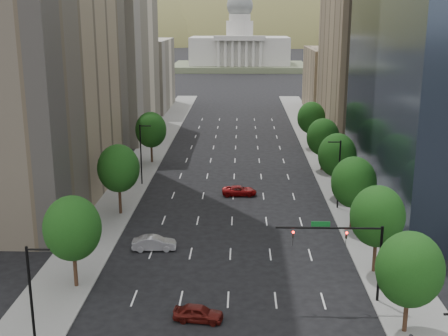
# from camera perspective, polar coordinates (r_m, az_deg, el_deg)

# --- Properties ---
(sidewalk_left) EXTENTS (6.00, 200.00, 0.15)m
(sidewalk_left) POSITION_cam_1_polar(r_m,az_deg,el_deg) (81.46, -10.06, -2.58)
(sidewalk_left) COLOR slate
(sidewalk_left) RESTS_ON ground
(sidewalk_right) EXTENTS (6.00, 200.00, 0.15)m
(sidewalk_right) POSITION_cam_1_polar(r_m,az_deg,el_deg) (81.07, 11.95, -2.76)
(sidewalk_right) COLOR slate
(sidewalk_right) RESTS_ON ground
(midrise_cream_left) EXTENTS (14.00, 30.00, 35.00)m
(midrise_cream_left) POSITION_cam_1_polar(r_m,az_deg,el_deg) (122.02, -10.80, 11.49)
(midrise_cream_left) COLOR beige
(midrise_cream_left) RESTS_ON ground
(filler_left) EXTENTS (14.00, 26.00, 18.00)m
(filler_left) POSITION_cam_1_polar(r_m,az_deg,el_deg) (154.99, -8.04, 9.12)
(filler_left) COLOR beige
(filler_left) RESTS_ON ground
(parking_tan_right) EXTENTS (14.00, 30.00, 30.00)m
(parking_tan_right) POSITION_cam_1_polar(r_m,az_deg,el_deg) (118.83, 13.58, 10.04)
(parking_tan_right) COLOR #8C7759
(parking_tan_right) RESTS_ON ground
(filler_right) EXTENTS (14.00, 26.00, 16.00)m
(filler_right) POSITION_cam_1_polar(r_m,az_deg,el_deg) (151.81, 10.93, 8.50)
(filler_right) COLOR #8C7759
(filler_right) RESTS_ON ground
(tree_right_0) EXTENTS (5.20, 5.20, 8.39)m
(tree_right_0) POSITION_cam_1_polar(r_m,az_deg,el_deg) (46.97, 17.86, -9.51)
(tree_right_0) COLOR #382316
(tree_right_0) RESTS_ON ground
(tree_right_1) EXTENTS (5.20, 5.20, 8.75)m
(tree_right_1) POSITION_cam_1_polar(r_m,az_deg,el_deg) (56.71, 14.90, -4.64)
(tree_right_1) COLOR #382316
(tree_right_1) RESTS_ON ground
(tree_right_2) EXTENTS (5.20, 5.20, 8.61)m
(tree_right_2) POSITION_cam_1_polar(r_m,az_deg,el_deg) (67.93, 12.68, -1.38)
(tree_right_2) COLOR #382316
(tree_right_2) RESTS_ON ground
(tree_right_3) EXTENTS (5.20, 5.20, 8.89)m
(tree_right_3) POSITION_cam_1_polar(r_m,az_deg,el_deg) (79.27, 11.11, 1.25)
(tree_right_3) COLOR #382316
(tree_right_3) RESTS_ON ground
(tree_right_4) EXTENTS (5.20, 5.20, 8.46)m
(tree_right_4) POSITION_cam_1_polar(r_m,az_deg,el_deg) (92.87, 9.74, 3.03)
(tree_right_4) COLOR #382316
(tree_right_4) RESTS_ON ground
(tree_right_5) EXTENTS (5.20, 5.20, 8.75)m
(tree_right_5) POSITION_cam_1_polar(r_m,az_deg,el_deg) (108.40, 8.61, 4.92)
(tree_right_5) COLOR #382316
(tree_right_5) RESTS_ON ground
(tree_left_0) EXTENTS (5.20, 5.20, 8.75)m
(tree_left_0) POSITION_cam_1_polar(r_m,az_deg,el_deg) (53.61, -14.74, -5.78)
(tree_left_0) COLOR #382316
(tree_left_0) RESTS_ON ground
(tree_left_1) EXTENTS (5.20, 5.20, 8.97)m
(tree_left_1) POSITION_cam_1_polar(r_m,az_deg,el_deg) (72.02, -10.37, -0.04)
(tree_left_1) COLOR #382316
(tree_left_1) RESTS_ON ground
(tree_left_2) EXTENTS (5.20, 5.20, 8.68)m
(tree_left_2) POSITION_cam_1_polar(r_m,az_deg,el_deg) (97.01, -7.23, 3.76)
(tree_left_2) COLOR #382316
(tree_left_2) RESTS_ON ground
(streetlight_rn) EXTENTS (1.70, 0.20, 9.00)m
(streetlight_rn) POSITION_cam_1_polar(r_m,az_deg,el_deg) (74.66, 11.24, -0.44)
(streetlight_rn) COLOR black
(streetlight_rn) RESTS_ON ground
(streetlight_ls) EXTENTS (1.70, 0.20, 9.00)m
(streetlight_ls) POSITION_cam_1_polar(r_m,az_deg,el_deg) (43.39, -18.39, -12.46)
(streetlight_ls) COLOR black
(streetlight_ls) RESTS_ON ground
(streetlight_ln) EXTENTS (1.70, 0.20, 9.00)m
(streetlight_ln) POSITION_cam_1_polar(r_m,az_deg,el_deg) (84.56, -8.16, 1.50)
(streetlight_ln) COLOR black
(streetlight_ln) RESTS_ON ground
(traffic_signal) EXTENTS (9.12, 0.40, 7.38)m
(traffic_signal) POSITION_cam_1_polar(r_m,az_deg,el_deg) (50.71, 12.51, -7.55)
(traffic_signal) COLOR black
(traffic_signal) RESTS_ON ground
(capitol) EXTENTS (60.00, 40.00, 35.20)m
(capitol) POSITION_cam_1_polar(r_m,az_deg,el_deg) (266.19, 1.54, 11.53)
(capitol) COLOR #596647
(capitol) RESTS_ON ground
(foothills) EXTENTS (720.00, 413.00, 263.00)m
(foothills) POSITION_cam_1_polar(r_m,az_deg,el_deg) (619.45, 4.90, 9.11)
(foothills) COLOR olive
(foothills) RESTS_ON ground
(car_maroon) EXTENTS (4.28, 2.15, 1.40)m
(car_maroon) POSITION_cam_1_polar(r_m,az_deg,el_deg) (48.54, -2.55, -14.11)
(car_maroon) COLOR #4D100C
(car_maroon) RESTS_ON ground
(car_silver) EXTENTS (4.76, 1.97, 1.53)m
(car_silver) POSITION_cam_1_polar(r_m,az_deg,el_deg) (62.21, -6.91, -7.37)
(car_silver) COLOR #9A999E
(car_silver) RESTS_ON ground
(car_red_far) EXTENTS (4.87, 2.43, 1.33)m
(car_red_far) POSITION_cam_1_polar(r_m,az_deg,el_deg) (79.94, 1.52, -2.25)
(car_red_far) COLOR maroon
(car_red_far) RESTS_ON ground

